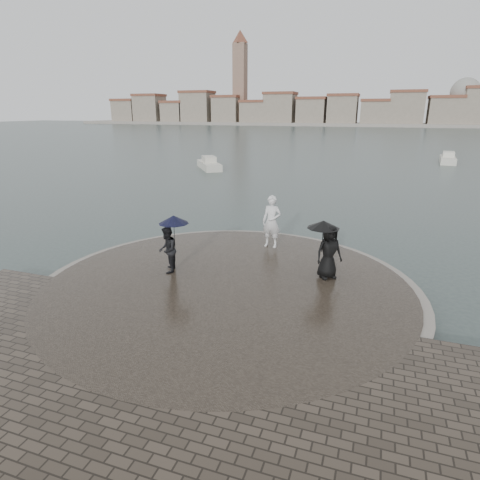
% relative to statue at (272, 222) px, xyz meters
% --- Properties ---
extents(ground, '(400.00, 400.00, 0.00)m').
position_rel_statue_xyz_m(ground, '(-0.40, -7.59, -1.44)').
color(ground, '#2B3835').
rests_on(ground, ground).
extents(kerb_ring, '(12.50, 12.50, 0.32)m').
position_rel_statue_xyz_m(kerb_ring, '(-0.40, -4.09, -1.28)').
color(kerb_ring, gray).
rests_on(kerb_ring, ground).
extents(quay_tip, '(11.90, 11.90, 0.36)m').
position_rel_statue_xyz_m(quay_tip, '(-0.40, -4.09, -1.25)').
color(quay_tip, '#2D261E').
rests_on(quay_tip, ground).
extents(statue, '(0.82, 0.58, 2.15)m').
position_rel_statue_xyz_m(statue, '(0.00, 0.00, 0.00)').
color(statue, silver).
rests_on(statue, quay_tip).
extents(visitor_left, '(1.20, 1.10, 2.04)m').
position_rel_statue_xyz_m(visitor_left, '(-2.62, -3.84, 0.04)').
color(visitor_left, black).
rests_on(visitor_left, quay_tip).
extents(visitor_right, '(1.34, 1.15, 1.95)m').
position_rel_statue_xyz_m(visitor_right, '(2.59, -2.50, 0.07)').
color(visitor_right, black).
rests_on(visitor_right, quay_tip).
extents(far_skyline, '(260.00, 20.00, 37.00)m').
position_rel_statue_xyz_m(far_skyline, '(-6.69, 153.12, 4.17)').
color(far_skyline, gray).
rests_on(far_skyline, ground).
extents(boats, '(39.52, 19.21, 1.50)m').
position_rel_statue_xyz_m(boats, '(6.72, 29.37, -1.06)').
color(boats, beige).
rests_on(boats, ground).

